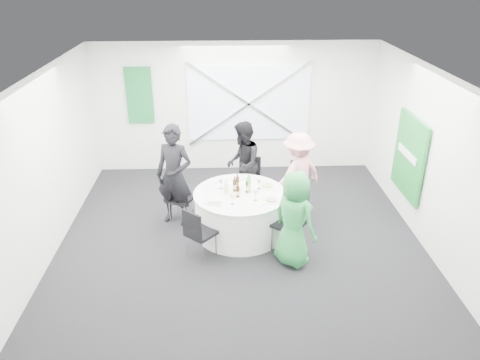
{
  "coord_description": "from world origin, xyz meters",
  "views": [
    {
      "loc": [
        -0.29,
        -6.74,
        4.28
      ],
      "look_at": [
        0.0,
        0.2,
        1.0
      ],
      "focal_mm": 35.0,
      "sensor_mm": 36.0,
      "label": 1
    }
  ],
  "objects_px": {
    "chair_back_left": "(177,195)",
    "person_man_back": "(243,164)",
    "person_man_back_left": "(174,175)",
    "person_woman_pink": "(297,175)",
    "chair_back": "(249,178)",
    "chair_front_left": "(197,231)",
    "person_woman_green": "(294,219)",
    "green_water_bottle": "(249,185)",
    "chair_back_right": "(293,185)",
    "banquet_table": "(240,213)",
    "chair_front_right": "(293,220)",
    "clear_water_bottle": "(226,188)"
  },
  "relations": [
    {
      "from": "person_man_back_left",
      "to": "person_man_back",
      "type": "bearing_deg",
      "value": 50.06
    },
    {
      "from": "green_water_bottle",
      "to": "chair_back",
      "type": "bearing_deg",
      "value": 86.14
    },
    {
      "from": "chair_back_left",
      "to": "clear_water_bottle",
      "type": "bearing_deg",
      "value": -96.68
    },
    {
      "from": "person_man_back",
      "to": "person_woman_pink",
      "type": "distance_m",
      "value": 1.07
    },
    {
      "from": "person_man_back",
      "to": "person_woman_pink",
      "type": "relative_size",
      "value": 1.03
    },
    {
      "from": "chair_back",
      "to": "person_woman_pink",
      "type": "distance_m",
      "value": 0.96
    },
    {
      "from": "chair_back_left",
      "to": "person_man_back",
      "type": "height_order",
      "value": "person_man_back"
    },
    {
      "from": "banquet_table",
      "to": "chair_front_left",
      "type": "height_order",
      "value": "chair_front_left"
    },
    {
      "from": "person_woman_green",
      "to": "chair_back_right",
      "type": "bearing_deg",
      "value": -48.8
    },
    {
      "from": "chair_back_right",
      "to": "person_woman_pink",
      "type": "relative_size",
      "value": 0.6
    },
    {
      "from": "person_man_back",
      "to": "person_woman_pink",
      "type": "bearing_deg",
      "value": 69.29
    },
    {
      "from": "person_woman_pink",
      "to": "person_woman_green",
      "type": "relative_size",
      "value": 1.03
    },
    {
      "from": "chair_front_right",
      "to": "person_woman_pink",
      "type": "xyz_separation_m",
      "value": [
        0.25,
        1.26,
        0.21
      ]
    },
    {
      "from": "chair_front_right",
      "to": "person_man_back",
      "type": "xyz_separation_m",
      "value": [
        -0.71,
        1.73,
        0.23
      ]
    },
    {
      "from": "chair_back_right",
      "to": "person_woman_green",
      "type": "height_order",
      "value": "person_woman_green"
    },
    {
      "from": "person_man_back",
      "to": "person_woman_green",
      "type": "xyz_separation_m",
      "value": [
        0.68,
        -2.01,
        -0.05
      ]
    },
    {
      "from": "chair_back_left",
      "to": "person_man_back",
      "type": "bearing_deg",
      "value": -38.86
    },
    {
      "from": "person_woman_pink",
      "to": "chair_back",
      "type": "bearing_deg",
      "value": -55.7
    },
    {
      "from": "chair_back",
      "to": "person_woman_green",
      "type": "distance_m",
      "value": 2.02
    },
    {
      "from": "chair_back",
      "to": "chair_front_right",
      "type": "distance_m",
      "value": 1.76
    },
    {
      "from": "chair_front_right",
      "to": "person_woman_green",
      "type": "relative_size",
      "value": 0.64
    },
    {
      "from": "chair_front_left",
      "to": "banquet_table",
      "type": "bearing_deg",
      "value": -90.0
    },
    {
      "from": "chair_front_left",
      "to": "person_woman_green",
      "type": "bearing_deg",
      "value": -143.46
    },
    {
      "from": "banquet_table",
      "to": "chair_back_left",
      "type": "height_order",
      "value": "chair_back_left"
    },
    {
      "from": "chair_front_left",
      "to": "person_man_back",
      "type": "relative_size",
      "value": 0.54
    },
    {
      "from": "chair_back_right",
      "to": "chair_front_left",
      "type": "xyz_separation_m",
      "value": [
        -1.7,
        -1.48,
        -0.04
      ]
    },
    {
      "from": "chair_back_left",
      "to": "clear_water_bottle",
      "type": "xyz_separation_m",
      "value": [
        0.87,
        -0.55,
        0.38
      ]
    },
    {
      "from": "person_woman_pink",
      "to": "chair_back_right",
      "type": "bearing_deg",
      "value": -86.87
    },
    {
      "from": "chair_back",
      "to": "person_man_back",
      "type": "relative_size",
      "value": 0.58
    },
    {
      "from": "person_woman_green",
      "to": "clear_water_bottle",
      "type": "distance_m",
      "value": 1.34
    },
    {
      "from": "chair_front_right",
      "to": "chair_front_left",
      "type": "height_order",
      "value": "chair_front_right"
    },
    {
      "from": "clear_water_bottle",
      "to": "chair_back_right",
      "type": "bearing_deg",
      "value": 30.84
    },
    {
      "from": "clear_water_bottle",
      "to": "chair_back_left",
      "type": "bearing_deg",
      "value": 147.9
    },
    {
      "from": "clear_water_bottle",
      "to": "person_woman_green",
      "type": "bearing_deg",
      "value": -41.17
    },
    {
      "from": "person_man_back",
      "to": "green_water_bottle",
      "type": "relative_size",
      "value": 4.86
    },
    {
      "from": "person_man_back",
      "to": "person_woman_green",
      "type": "distance_m",
      "value": 2.12
    },
    {
      "from": "chair_back_left",
      "to": "chair_back",
      "type": "bearing_deg",
      "value": -43.69
    },
    {
      "from": "chair_back_left",
      "to": "chair_front_left",
      "type": "distance_m",
      "value": 1.36
    },
    {
      "from": "chair_back_left",
      "to": "person_man_back",
      "type": "xyz_separation_m",
      "value": [
        1.21,
        0.58,
        0.33
      ]
    },
    {
      "from": "person_woman_pink",
      "to": "green_water_bottle",
      "type": "relative_size",
      "value": 4.7
    },
    {
      "from": "person_man_back_left",
      "to": "person_woman_pink",
      "type": "height_order",
      "value": "person_man_back_left"
    },
    {
      "from": "person_woman_green",
      "to": "green_water_bottle",
      "type": "bearing_deg",
      "value": -6.29
    },
    {
      "from": "chair_back_left",
      "to": "chair_front_left",
      "type": "bearing_deg",
      "value": -136.59
    },
    {
      "from": "chair_back",
      "to": "person_woman_pink",
      "type": "bearing_deg",
      "value": -12.91
    },
    {
      "from": "person_woman_green",
      "to": "chair_back_left",
      "type": "bearing_deg",
      "value": 12.15
    },
    {
      "from": "banquet_table",
      "to": "chair_back",
      "type": "height_order",
      "value": "chair_back"
    },
    {
      "from": "chair_back_right",
      "to": "clear_water_bottle",
      "type": "bearing_deg",
      "value": -94.62
    },
    {
      "from": "chair_front_left",
      "to": "green_water_bottle",
      "type": "bearing_deg",
      "value": -94.66
    },
    {
      "from": "chair_front_left",
      "to": "green_water_bottle",
      "type": "xyz_separation_m",
      "value": [
        0.83,
        0.78,
        0.38
      ]
    },
    {
      "from": "person_man_back_left",
      "to": "person_man_back",
      "type": "xyz_separation_m",
      "value": [
        1.22,
        0.68,
        -0.1
      ]
    }
  ]
}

